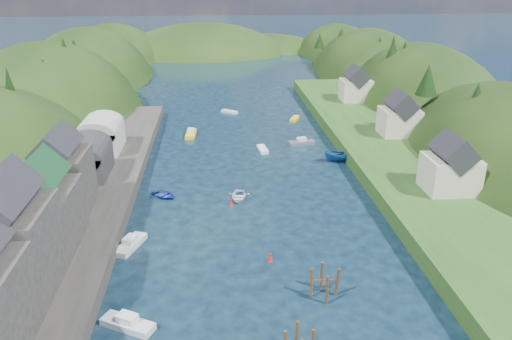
{
  "coord_description": "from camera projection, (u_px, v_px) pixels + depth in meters",
  "views": [
    {
      "loc": [
        -5.86,
        -40.58,
        31.67
      ],
      "look_at": [
        0.0,
        28.0,
        4.0
      ],
      "focal_mm": 35.0,
      "sensor_mm": 36.0,
      "label": 1
    }
  ],
  "objects": [
    {
      "name": "hill_trees",
      "position": [
        245.0,
        76.0,
        103.92
      ],
      "size": [
        90.49,
        145.74,
        12.55
      ],
      "color": "black",
      "rests_on": "ground"
    },
    {
      "name": "terrace_right",
      "position": [
        391.0,
        155.0,
        88.3
      ],
      "size": [
        16.0,
        120.0,
        2.4
      ],
      "primitive_type": "cube",
      "color": "#234719",
      "rests_on": "ground"
    },
    {
      "name": "far_hills",
      "position": [
        230.0,
        76.0,
        214.78
      ],
      "size": [
        103.0,
        68.0,
        44.0
      ],
      "color": "black",
      "rests_on": "ground"
    },
    {
      "name": "hillside_left",
      "position": [
        51.0,
        150.0,
        118.57
      ],
      "size": [
        44.0,
        245.56,
        52.0
      ],
      "color": "black",
      "rests_on": "ground"
    },
    {
      "name": "quay_left",
      "position": [
        81.0,
        219.0,
        66.01
      ],
      "size": [
        12.0,
        110.0,
        2.0
      ],
      "primitive_type": "cube",
      "color": "#2D2B28",
      "rests_on": "ground"
    },
    {
      "name": "hillside_right",
      "position": [
        418.0,
        137.0,
        125.45
      ],
      "size": [
        36.0,
        245.56,
        48.0
      ],
      "color": "black",
      "rests_on": "ground"
    },
    {
      "name": "moored_boats",
      "position": [
        241.0,
        211.0,
        69.14
      ],
      "size": [
        37.36,
        91.71,
        2.25
      ],
      "color": "#194E8E",
      "rests_on": "ground"
    },
    {
      "name": "terrace_left_grass",
      "position": [
        26.0,
        220.0,
        65.37
      ],
      "size": [
        12.0,
        110.0,
        2.5
      ],
      "primitive_type": "cube",
      "color": "#234719",
      "rests_on": "ground"
    },
    {
      "name": "right_bank_cottages",
      "position": [
        394.0,
        117.0,
        94.51
      ],
      "size": [
        9.0,
        59.24,
        8.41
      ],
      "color": "beige",
      "rests_on": "terrace_right"
    },
    {
      "name": "channel_buoy_near",
      "position": [
        270.0,
        258.0,
        58.14
      ],
      "size": [
        0.7,
        0.7,
        1.1
      ],
      "color": "#AE180D",
      "rests_on": "ground"
    },
    {
      "name": "channel_buoy_far",
      "position": [
        231.0,
        202.0,
        72.04
      ],
      "size": [
        0.7,
        0.7,
        1.1
      ],
      "color": "#AE180D",
      "rests_on": "ground"
    },
    {
      "name": "ground",
      "position": [
        246.0,
        147.0,
        96.02
      ],
      "size": [
        600.0,
        600.0,
        0.0
      ],
      "primitive_type": "plane",
      "color": "black",
      "rests_on": "ground"
    },
    {
      "name": "piling_cluster_far",
      "position": [
        324.0,
        285.0,
        51.6
      ],
      "size": [
        3.19,
        2.98,
        3.93
      ],
      "color": "#382314",
      "rests_on": "ground"
    },
    {
      "name": "quayside_buildings",
      "position": [
        21.0,
        228.0,
        51.0
      ],
      "size": [
        8.0,
        35.84,
        12.9
      ],
      "color": "#2D2B28",
      "rests_on": "quay_left"
    },
    {
      "name": "boat_sheds",
      "position": [
        93.0,
        143.0,
        81.83
      ],
      "size": [
        7.0,
        21.0,
        7.5
      ],
      "color": "#2D2D30",
      "rests_on": "quay_left"
    }
  ]
}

